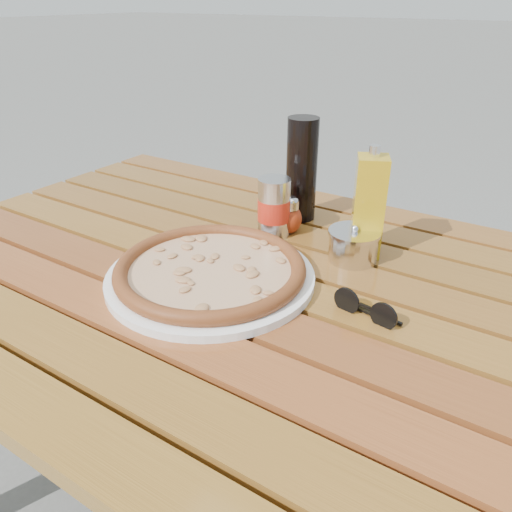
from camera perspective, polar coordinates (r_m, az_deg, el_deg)
The scene contains 10 objects.
table at distance 0.92m, azimuth -0.68°, elevation -6.31°, with size 1.40×0.90×0.75m.
plate at distance 0.87m, azimuth -5.20°, elevation -2.37°, with size 0.36×0.36×0.01m, color white.
pizza at distance 0.86m, azimuth -5.25°, elevation -1.46°, with size 0.41×0.41×0.03m.
pepper_shaker at distance 1.03m, azimuth 3.78°, elevation 4.66°, with size 0.07×0.07×0.08m.
oregano_shaker at distance 1.03m, azimuth 3.42°, elevation 4.68°, with size 0.06×0.06×0.08m.
dark_bottle at distance 1.08m, azimuth 5.23°, elevation 9.80°, with size 0.07×0.07×0.22m, color black.
soda_can at distance 1.01m, azimuth 2.08°, elevation 5.53°, with size 0.07×0.07×0.12m.
olive_oil_cruet at distance 0.94m, azimuth 12.74°, elevation 5.56°, with size 0.07×0.07×0.21m.
parmesan_tin at distance 0.94m, azimuth 11.07°, elevation 1.25°, with size 0.11×0.11×0.07m.
sunglasses at distance 0.78m, azimuth 12.40°, elevation -5.91°, with size 0.11×0.04×0.04m.
Camera 1 is at (0.42, -0.64, 1.19)m, focal length 35.00 mm.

